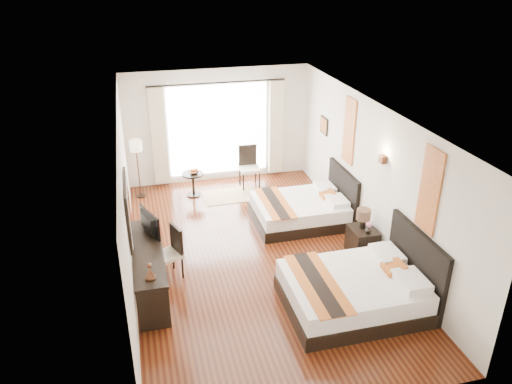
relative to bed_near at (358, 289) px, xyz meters
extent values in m
cube|color=#361109|center=(-1.21, 1.89, -0.33)|extent=(4.50, 7.50, 0.01)
cube|color=white|center=(-1.21, 1.89, 2.47)|extent=(4.50, 7.50, 0.02)
cube|color=silver|center=(1.03, 1.89, 1.08)|extent=(0.01, 7.50, 2.80)
cube|color=silver|center=(-3.46, 1.89, 1.08)|extent=(0.01, 7.50, 2.80)
cube|color=silver|center=(-1.21, 5.64, 1.08)|extent=(4.50, 0.01, 2.80)
cube|color=silver|center=(-1.21, -1.85, 1.08)|extent=(4.50, 0.01, 2.80)
cube|color=white|center=(-1.21, 5.62, 0.98)|extent=(2.40, 0.02, 2.20)
cube|color=white|center=(-1.21, 5.56, 0.98)|extent=(2.30, 0.02, 2.10)
cube|color=beige|center=(-2.66, 5.52, 0.96)|extent=(0.35, 0.14, 2.35)
cube|color=beige|center=(0.24, 5.52, 0.96)|extent=(0.35, 0.14, 2.35)
cube|color=maroon|center=(1.02, 0.00, 1.63)|extent=(0.03, 0.50, 1.35)
cube|color=maroon|center=(1.02, 2.95, 1.63)|extent=(0.03, 0.50, 1.35)
cube|color=#452718|center=(0.98, 1.43, 1.60)|extent=(0.10, 0.14, 0.14)
cube|color=black|center=(-3.43, 1.31, 1.23)|extent=(0.04, 1.25, 0.95)
cube|color=white|center=(-3.41, 1.31, 1.23)|extent=(0.01, 1.12, 0.82)
cube|color=black|center=(-0.11, 0.00, -0.19)|extent=(2.11, 1.65, 0.26)
cube|color=white|center=(-0.11, 0.00, 0.09)|extent=(2.05, 1.61, 0.31)
cube|color=black|center=(0.99, 0.00, 0.30)|extent=(0.08, 1.65, 1.24)
cube|color=#AD4D1C|center=(-0.70, 0.00, 0.25)|extent=(0.57, 1.71, 0.02)
cube|color=black|center=(0.01, 2.95, -0.21)|extent=(1.89, 1.47, 0.23)
cube|color=white|center=(0.01, 2.95, 0.05)|extent=(1.83, 1.43, 0.28)
cube|color=black|center=(0.99, 2.95, 0.23)|extent=(0.08, 1.47, 1.10)
cube|color=#AD4D1C|center=(-0.52, 2.95, 0.19)|extent=(0.51, 1.53, 0.02)
cube|color=black|center=(0.75, 1.43, -0.05)|extent=(0.46, 0.57, 0.55)
cylinder|color=black|center=(0.75, 1.48, 0.29)|extent=(0.11, 0.11, 0.22)
cylinder|color=#3B291C|center=(0.75, 1.48, 0.50)|extent=(0.27, 0.27, 0.20)
imported|color=black|center=(0.77, 1.27, 0.24)|extent=(0.15, 0.15, 0.12)
cube|color=black|center=(-3.20, 1.31, 0.06)|extent=(0.50, 2.20, 0.76)
imported|color=black|center=(-3.18, 1.86, 0.65)|extent=(0.36, 0.72, 0.42)
cube|color=#C6B498|center=(-2.87, 1.58, 0.12)|extent=(0.56, 0.56, 0.06)
cube|color=black|center=(-2.69, 1.65, 0.38)|extent=(0.19, 0.40, 0.49)
cylinder|color=black|center=(-3.21, 5.05, -0.31)|extent=(0.21, 0.21, 0.03)
cylinder|color=#452718|center=(-3.21, 5.05, 0.30)|extent=(0.03, 0.03, 1.19)
cylinder|color=beige|center=(-3.21, 5.05, 0.96)|extent=(0.28, 0.28, 0.25)
cylinder|color=black|center=(-1.99, 4.79, -0.03)|extent=(0.50, 0.50, 0.57)
imported|color=#4D311B|center=(-1.96, 4.77, 0.28)|extent=(0.27, 0.27, 0.05)
cube|color=#C6B498|center=(-0.58, 4.96, 0.15)|extent=(0.48, 0.48, 0.06)
cube|color=black|center=(-0.58, 5.17, 0.44)|extent=(0.44, 0.06, 0.53)
cube|color=tan|center=(-1.16, 4.57, -0.31)|extent=(1.30, 0.90, 0.01)
camera|label=1|loc=(-3.20, -5.94, 4.81)|focal=35.00mm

